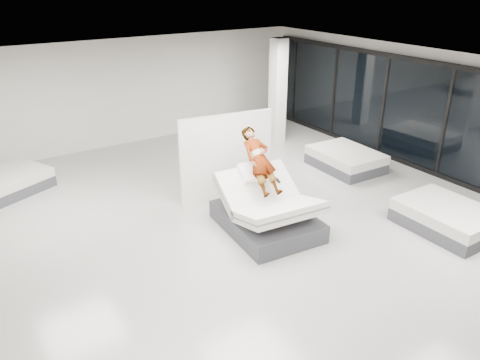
# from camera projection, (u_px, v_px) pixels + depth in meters

# --- Properties ---
(room) EXTENTS (14.00, 14.04, 3.20)m
(room) POSITION_uv_depth(u_px,v_px,m) (254.00, 166.00, 8.80)
(room) COLOR #ABA9A1
(room) RESTS_ON ground
(hero_bed) EXTENTS (1.81, 2.30, 1.29)m
(hero_bed) POSITION_uv_depth(u_px,v_px,m) (267.00, 212.00, 9.65)
(hero_bed) COLOR #3D3D43
(hero_bed) RESTS_ON floor
(person) EXTENTS (0.69, 1.39, 1.42)m
(person) POSITION_uv_depth(u_px,v_px,m) (260.00, 169.00, 9.56)
(person) COLOR slate
(person) RESTS_ON hero_bed
(remote) EXTENTS (0.06, 0.15, 0.08)m
(remote) POSITION_uv_depth(u_px,v_px,m) (278.00, 180.00, 9.44)
(remote) COLOR black
(remote) RESTS_ON person
(divider_panel) EXTENTS (2.23, 0.45, 2.04)m
(divider_panel) POSITION_uv_depth(u_px,v_px,m) (227.00, 157.00, 10.85)
(divider_panel) COLOR white
(divider_panel) RESTS_ON floor
(flat_bed_right_far) EXTENTS (1.47, 1.91, 0.51)m
(flat_bed_right_far) POSITION_uv_depth(u_px,v_px,m) (346.00, 159.00, 12.79)
(flat_bed_right_far) COLOR #3D3D43
(flat_bed_right_far) RESTS_ON floor
(flat_bed_right_near) EXTENTS (1.43, 1.89, 0.52)m
(flat_bed_right_near) POSITION_uv_depth(u_px,v_px,m) (447.00, 218.00, 9.74)
(flat_bed_right_near) COLOR #3D3D43
(flat_bed_right_near) RESTS_ON floor
(flat_bed_left_far) EXTENTS (2.16, 1.95, 0.49)m
(flat_bed_left_far) POSITION_uv_depth(u_px,v_px,m) (8.00, 183.00, 11.39)
(flat_bed_left_far) COLOR #3D3D43
(flat_bed_left_far) RESTS_ON floor
(column) EXTENTS (0.40, 0.40, 3.20)m
(column) POSITION_uv_depth(u_px,v_px,m) (278.00, 92.00, 14.24)
(column) COLOR white
(column) RESTS_ON floor
(storefront_glazing) EXTENTS (0.12, 13.40, 2.92)m
(storefront_glazing) POSITION_uv_depth(u_px,v_px,m) (446.00, 123.00, 11.81)
(storefront_glazing) COLOR #1F2934
(storefront_glazing) RESTS_ON floor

